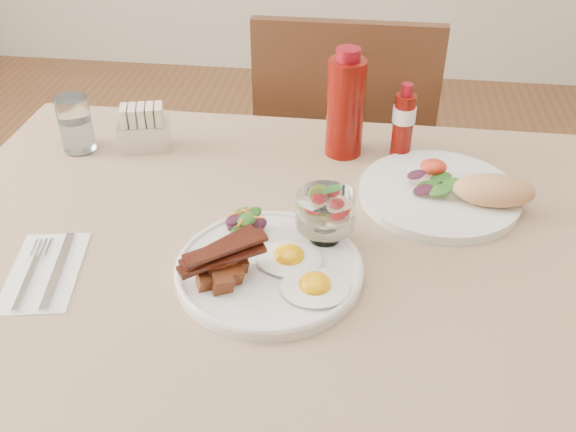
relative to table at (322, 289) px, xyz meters
name	(u,v)px	position (x,y,z in m)	size (l,w,h in m)	color
table	(322,289)	(0.00, 0.00, 0.00)	(1.33, 0.88, 0.75)	#4F2F19
chair_far	(343,160)	(0.00, 0.66, -0.14)	(0.42, 0.42, 0.93)	#4F2F19
main_plate	(269,270)	(-0.07, -0.08, 0.10)	(0.28, 0.28, 0.02)	white
fried_eggs	(302,271)	(-0.02, -0.09, 0.11)	(0.17, 0.17, 0.03)	white
bacon_potato_pile	(222,264)	(-0.14, -0.11, 0.13)	(0.12, 0.11, 0.06)	brown
side_salad	(247,224)	(-0.12, 0.00, 0.12)	(0.07, 0.07, 0.04)	#205115
fruit_cup	(326,211)	(0.00, 0.00, 0.16)	(0.09, 0.09, 0.09)	white
second_plate	(452,192)	(0.21, 0.16, 0.11)	(0.29, 0.28, 0.07)	white
ketchup_bottle	(345,106)	(0.01, 0.31, 0.19)	(0.09, 0.09, 0.21)	#610A05
hot_sauce_bottle	(403,123)	(0.12, 0.30, 0.16)	(0.04, 0.04, 0.15)	#610A05
sugar_caddy	(144,130)	(-0.38, 0.27, 0.13)	(0.11, 0.08, 0.09)	silver
water_glass	(76,127)	(-0.50, 0.25, 0.14)	(0.06, 0.06, 0.11)	white
napkin_cutlery	(46,271)	(-0.41, -0.12, 0.09)	(0.13, 0.20, 0.01)	white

